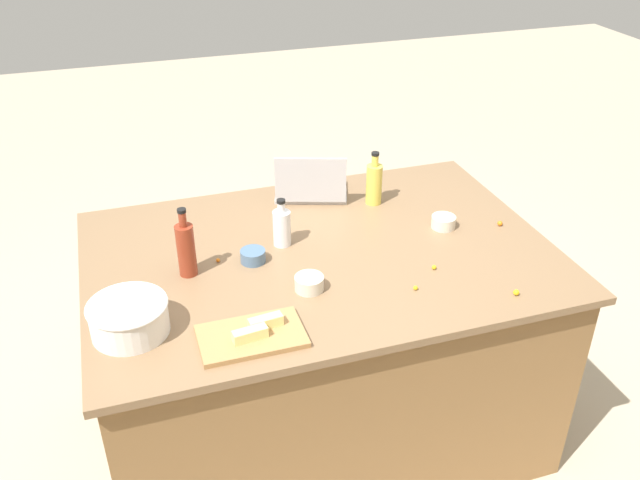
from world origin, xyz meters
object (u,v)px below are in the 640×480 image
bottle_oil (374,183)px  butter_stick_left (266,322)px  mixing_bowl_large (129,317)px  ramekin_wide (309,283)px  ramekin_medium (253,256)px  cutting_board (251,336)px  ramekin_small (443,222)px  butter_stick_right (250,334)px  bottle_soy (186,249)px  laptop (311,187)px  bottle_vinegar (282,227)px

bottle_oil → butter_stick_left: size_ratio=2.13×
mixing_bowl_large → ramekin_wide: mixing_bowl_large is taller
mixing_bowl_large → ramekin_medium: mixing_bowl_large is taller
cutting_board → ramekin_small: size_ratio=3.41×
mixing_bowl_large → ramekin_small: (-1.25, -0.30, -0.03)m
butter_stick_left → butter_stick_right: 0.08m
mixing_bowl_large → bottle_soy: bottle_soy is taller
laptop → cutting_board: size_ratio=1.10×
bottle_soy → butter_stick_right: bottle_soy is taller
butter_stick_right → ramekin_medium: (-0.12, -0.46, -0.01)m
mixing_bowl_large → ramekin_wide: (-0.61, -0.05, -0.03)m
butter_stick_right → butter_stick_left: bearing=-143.4°
butter_stick_left → ramekin_small: size_ratio=1.13×
ramekin_medium → ramekin_wide: ramekin_wide is taller
laptop → cutting_board: (0.47, 0.87, -0.04)m
ramekin_small → bottle_soy: bearing=1.5°
bottle_soy → cutting_board: 0.46m
laptop → cutting_board: bearing=61.9°
bottle_oil → laptop: bearing=-29.0°
mixing_bowl_large → bottle_oil: 1.21m
bottle_vinegar → ramekin_small: size_ratio=1.98×
mixing_bowl_large → butter_stick_left: (-0.41, 0.13, -0.02)m
ramekin_small → ramekin_medium: 0.79m
bottle_oil → ramekin_medium: bottle_oil is taller
ramekin_small → bottle_vinegar: bearing=-6.3°
bottle_oil → butter_stick_left: 0.97m
bottle_vinegar → ramekin_wide: size_ratio=1.89×
butter_stick_left → bottle_soy: bearing=-65.4°
butter_stick_left → ramekin_small: (-0.84, -0.43, -0.01)m
ramekin_wide → laptop: bearing=-107.7°
mixing_bowl_large → cutting_board: bearing=157.3°
cutting_board → ramekin_wide: bearing=-141.3°
bottle_oil → butter_stick_right: bottle_oil is taller
bottle_oil → butter_stick_right: 1.04m
cutting_board → ramekin_wide: size_ratio=3.25×
laptop → ramekin_wide: bearing=72.3°
laptop → ramekin_wide: laptop is taller
mixing_bowl_large → bottle_vinegar: (-0.60, -0.38, 0.02)m
butter_stick_right → ramekin_small: 1.02m
ramekin_wide → mixing_bowl_large: bearing=4.9°
ramekin_medium → ramekin_wide: size_ratio=0.92×
bottle_oil → bottle_soy: size_ratio=0.89×
butter_stick_right → ramekin_small: size_ratio=1.13×
bottle_vinegar → ramekin_medium: size_ratio=2.06×
bottle_oil → ramekin_small: 0.35m
laptop → bottle_vinegar: (0.22, 0.35, 0.03)m
butter_stick_left → ramekin_medium: bearing=-97.5°
bottle_vinegar → cutting_board: bearing=65.2°
ramekin_small → ramekin_wide: bearing=21.4°
bottle_vinegar → mixing_bowl_large: bearing=32.1°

